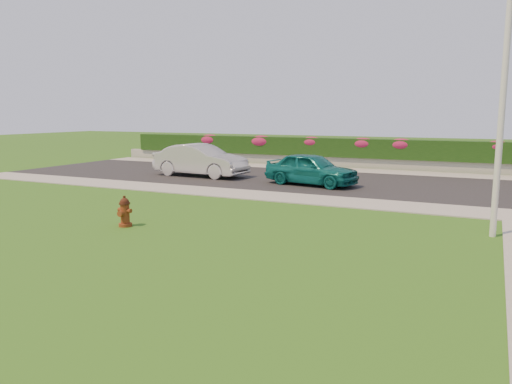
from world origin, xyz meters
The scene contains 16 objects.
ground centered at (0.00, 0.00, 0.00)m, with size 120.00×120.00×0.00m, color black.
street_far centered at (-5.00, 14.00, 0.02)m, with size 26.00×8.00×0.04m, color black.
sidewalk_far centered at (-6.00, 9.00, 0.02)m, with size 24.00×2.00×0.04m, color gray.
sidewalk_beyond centered at (-1.00, 19.00, 0.02)m, with size 34.00×2.00×0.04m, color gray.
retaining_wall centered at (-1.00, 20.50, 0.30)m, with size 34.00×0.40×0.60m, color gray.
hedge centered at (-1.00, 20.60, 1.15)m, with size 32.00×0.90×1.10m, color black.
fire_hydrant centered at (-3.67, 2.61, 0.42)m, with size 0.44×0.42×0.88m.
sedan_teal centered at (-1.56, 12.46, 0.75)m, with size 1.68×4.16×1.42m, color #0C5D5B.
sedan_silver centered at (-7.60, 13.01, 0.84)m, with size 1.69×4.86×1.60m, color #B1B2B9.
utility_pole centered at (5.75, 5.81, 3.18)m, with size 0.16×0.16×6.35m, color silver.
flower_clump_a centered at (-11.51, 20.50, 1.41)m, with size 1.44×0.93×0.72m, color #B11E4D.
flower_clump_b centered at (-7.73, 20.50, 1.40)m, with size 1.51×0.97×0.75m, color #B11E4D.
flower_clump_c centered at (-4.37, 20.50, 1.44)m, with size 1.30×0.84×0.65m, color #B11E4D.
flower_clump_d centered at (-1.24, 20.50, 1.43)m, with size 1.36×0.87×0.68m, color #B11E4D.
flower_clump_e centered at (0.92, 20.50, 1.43)m, with size 1.38×0.89×0.69m, color #B11E4D.
flower_clump_f centered at (5.77, 20.50, 1.46)m, with size 1.20×0.77×0.60m, color #B11E4D.
Camera 1 is at (5.64, -8.26, 3.19)m, focal length 35.00 mm.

